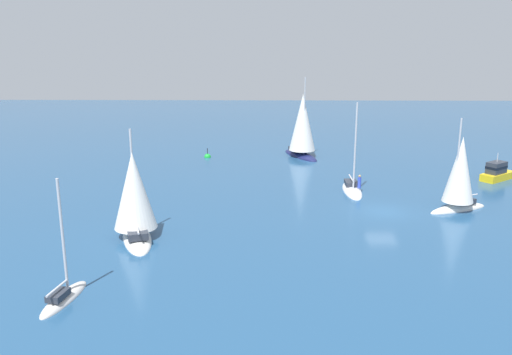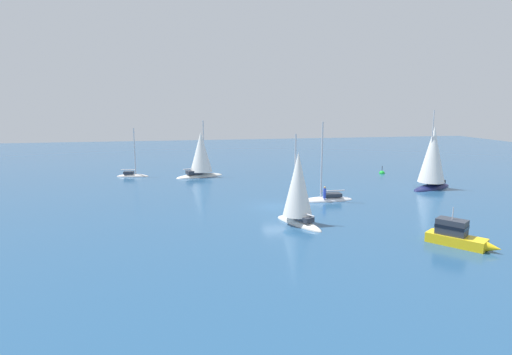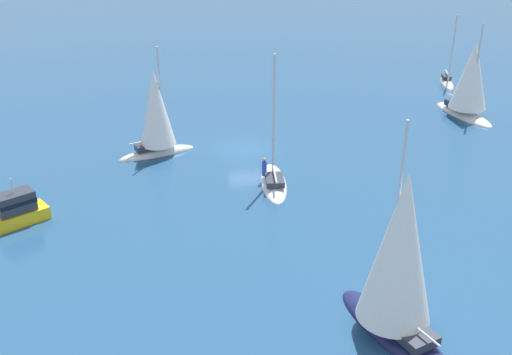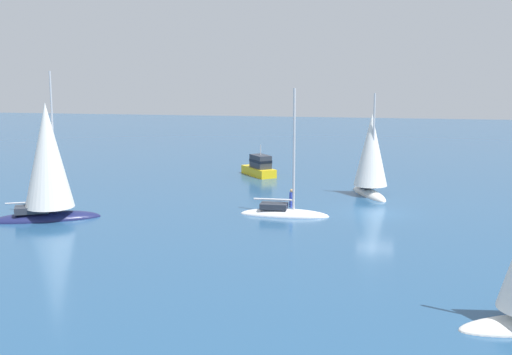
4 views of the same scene
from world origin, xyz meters
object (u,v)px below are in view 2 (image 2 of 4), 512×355
(ketch, at_px, (433,161))
(yacht_2, at_px, (201,157))
(sailboat, at_px, (298,191))
(channel_buoy, at_px, (382,173))
(cabin_cruiser, at_px, (456,235))
(yacht_1, at_px, (132,175))
(yacht, at_px, (326,199))

(ketch, bearing_deg, yacht_2, -52.61)
(sailboat, distance_m, yacht_2, 26.74)
(sailboat, relative_size, channel_buoy, 5.41)
(cabin_cruiser, height_order, yacht_1, yacht_1)
(yacht, height_order, channel_buoy, yacht)
(yacht_1, bearing_deg, yacht_2, -0.67)
(cabin_cruiser, bearing_deg, channel_buoy, 124.91)
(yacht, height_order, yacht_1, yacht)
(yacht_1, height_order, ketch, ketch)
(ketch, height_order, sailboat, ketch)
(yacht_2, bearing_deg, channel_buoy, -22.35)
(yacht_2, bearing_deg, sailboat, -92.39)
(sailboat, xyz_separation_m, yacht_2, (25.86, 6.80, -0.09))
(yacht, height_order, yacht_2, yacht)
(sailboat, bearing_deg, yacht, -58.72)
(cabin_cruiser, bearing_deg, yacht_1, 179.90)
(cabin_cruiser, xyz_separation_m, yacht_1, (35.37, 26.60, -0.58))
(ketch, distance_m, channel_buoy, 12.06)
(yacht, distance_m, yacht_2, 21.92)
(yacht_2, distance_m, channel_buoy, 27.25)
(sailboat, relative_size, yacht_2, 0.99)
(yacht, xyz_separation_m, channel_buoy, (15.37, -14.53, -0.16))
(channel_buoy, bearing_deg, ketch, -177.17)
(cabin_cruiser, relative_size, yacht_1, 0.65)
(yacht_1, xyz_separation_m, sailboat, (-27.75, -16.53, 2.76))
(yacht, relative_size, sailboat, 1.07)
(yacht, bearing_deg, channel_buoy, -133.11)
(yacht_2, height_order, channel_buoy, yacht_2)
(yacht_2, bearing_deg, ketch, -44.07)
(channel_buoy, bearing_deg, cabin_cruiser, 161.95)
(ketch, bearing_deg, yacht_1, -48.76)
(cabin_cruiser, bearing_deg, sailboat, -164.15)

